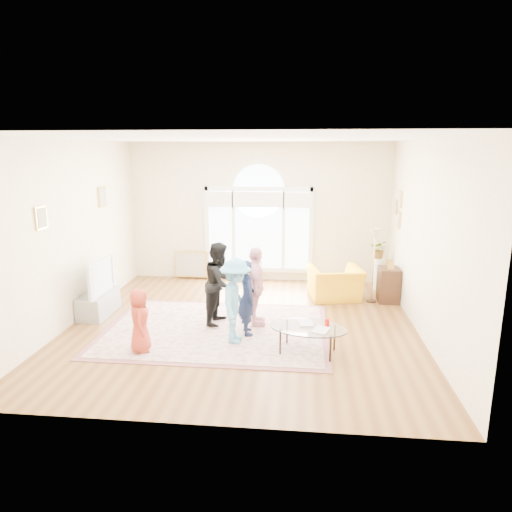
# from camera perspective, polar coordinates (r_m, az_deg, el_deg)

# --- Properties ---
(ground) EXTENTS (6.00, 6.00, 0.00)m
(ground) POSITION_cam_1_polar(r_m,az_deg,el_deg) (8.12, -1.75, -8.69)
(ground) COLOR brown
(ground) RESTS_ON ground
(room_shell) EXTENTS (6.00, 6.00, 6.00)m
(room_shell) POSITION_cam_1_polar(r_m,az_deg,el_deg) (10.45, 0.29, 5.15)
(room_shell) COLOR #F1E5BD
(room_shell) RESTS_ON ground
(area_rug) EXTENTS (3.60, 2.60, 0.02)m
(area_rug) POSITION_cam_1_polar(r_m,az_deg,el_deg) (7.95, -5.01, -9.12)
(area_rug) COLOR beige
(area_rug) RESTS_ON ground
(rug_border) EXTENTS (3.80, 2.80, 0.01)m
(rug_border) POSITION_cam_1_polar(r_m,az_deg,el_deg) (7.96, -5.01, -9.15)
(rug_border) COLOR #844E4F
(rug_border) RESTS_ON ground
(tv_console) EXTENTS (0.45, 1.00, 0.42)m
(tv_console) POSITION_cam_1_polar(r_m,az_deg,el_deg) (9.07, -19.07, -5.64)
(tv_console) COLOR gray
(tv_console) RESTS_ON ground
(television) EXTENTS (0.17, 1.10, 0.63)m
(television) POSITION_cam_1_polar(r_m,az_deg,el_deg) (8.92, -19.27, -2.43)
(television) COLOR black
(television) RESTS_ON tv_console
(coffee_table) EXTENTS (1.30, 0.98, 0.54)m
(coffee_table) POSITION_cam_1_polar(r_m,az_deg,el_deg) (6.99, 6.53, -8.92)
(coffee_table) COLOR silver
(coffee_table) RESTS_ON ground
(armchair) EXTENTS (1.19, 1.09, 0.67)m
(armchair) POSITION_cam_1_polar(r_m,az_deg,el_deg) (9.56, 9.87, -3.38)
(armchair) COLOR yellow
(armchair) RESTS_ON ground
(side_cabinet) EXTENTS (0.40, 0.50, 0.70)m
(side_cabinet) POSITION_cam_1_polar(r_m,az_deg,el_deg) (9.64, 16.21, -3.47)
(side_cabinet) COLOR black
(side_cabinet) RESTS_ON ground
(floor_lamp) EXTENTS (0.26, 0.26, 1.51)m
(floor_lamp) POSITION_cam_1_polar(r_m,az_deg,el_deg) (9.32, 14.65, 1.97)
(floor_lamp) COLOR black
(floor_lamp) RESTS_ON ground
(plant_pedestal) EXTENTS (0.20, 0.20, 0.70)m
(plant_pedestal) POSITION_cam_1_polar(r_m,az_deg,el_deg) (10.42, 14.98, -2.16)
(plant_pedestal) COLOR white
(plant_pedestal) RESTS_ON ground
(potted_plant) EXTENTS (0.45, 0.42, 0.42)m
(potted_plant) POSITION_cam_1_polar(r_m,az_deg,el_deg) (10.29, 15.16, 0.84)
(potted_plant) COLOR #33722D
(potted_plant) RESTS_ON plant_pedestal
(leaning_picture) EXTENTS (0.80, 0.14, 0.62)m
(leaning_picture) POSITION_cam_1_polar(r_m,az_deg,el_deg) (11.11, -8.03, -2.77)
(leaning_picture) COLOR tan
(leaning_picture) RESTS_ON ground
(child_red) EXTENTS (0.43, 0.55, 0.98)m
(child_red) POSITION_cam_1_polar(r_m,az_deg,el_deg) (7.16, -14.34, -7.77)
(child_red) COLOR #AB3726
(child_red) RESTS_ON area_rug
(child_navy) EXTENTS (0.42, 0.53, 1.26)m
(child_navy) POSITION_cam_1_polar(r_m,az_deg,el_deg) (7.53, -1.12, -5.19)
(child_navy) COLOR #151E3B
(child_navy) RESTS_ON area_rug
(child_black) EXTENTS (0.65, 0.78, 1.45)m
(child_black) POSITION_cam_1_polar(r_m,az_deg,el_deg) (8.01, -4.52, -3.39)
(child_black) COLOR black
(child_black) RESTS_ON area_rug
(child_pink) EXTENTS (0.44, 0.85, 1.38)m
(child_pink) POSITION_cam_1_polar(r_m,az_deg,el_deg) (7.89, -0.04, -3.85)
(child_pink) COLOR #F6AEB8
(child_pink) RESTS_ON area_rug
(child_blue) EXTENTS (0.55, 0.91, 1.36)m
(child_blue) POSITION_cam_1_polar(r_m,az_deg,el_deg) (7.21, -2.53, -5.61)
(child_blue) COLOR #5CA4D0
(child_blue) RESTS_ON area_rug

